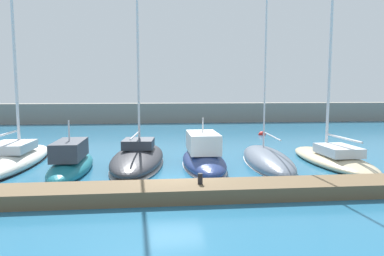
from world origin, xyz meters
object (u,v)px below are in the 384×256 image
motorboat_teal_second (71,163)px  motorboat_navy_fourth (203,156)px  sailboat_charcoal_third (138,157)px  dock_bollard (200,179)px  sailboat_ivory_nearest (12,158)px  sailboat_slate_fifth (267,160)px  mooring_buoy_red (262,135)px  sailboat_sand_sixth (332,157)px

motorboat_teal_second → motorboat_navy_fourth: bearing=-85.7°
sailboat_charcoal_third → dock_bollard: (2.85, -6.87, 0.35)m
motorboat_teal_second → sailboat_ivory_nearest: bearing=62.7°
sailboat_slate_fifth → dock_bollard: sailboat_slate_fifth is taller
mooring_buoy_red → sailboat_slate_fifth: bearing=-106.1°
motorboat_teal_second → mooring_buoy_red: bearing=-47.6°
sailboat_slate_fifth → sailboat_sand_sixth: bearing=-87.1°
sailboat_ivory_nearest → dock_bollard: (10.13, -7.16, 0.33)m
motorboat_navy_fourth → sailboat_sand_sixth: sailboat_sand_sixth is taller
sailboat_slate_fifth → dock_bollard: size_ratio=32.81×
motorboat_teal_second → sailboat_slate_fifth: 11.10m
motorboat_teal_second → motorboat_navy_fourth: motorboat_teal_second is taller
dock_bollard → sailboat_ivory_nearest: bearing=144.7°
sailboat_ivory_nearest → motorboat_navy_fourth: (11.06, -1.25, 0.10)m
sailboat_sand_sixth → dock_bollard: sailboat_sand_sixth is taller
sailboat_sand_sixth → dock_bollard: size_ratio=32.39×
mooring_buoy_red → motorboat_navy_fourth: bearing=-119.8°
motorboat_navy_fourth → sailboat_slate_fifth: (3.82, 0.07, -0.30)m
sailboat_slate_fifth → sailboat_sand_sixth: 3.99m
sailboat_slate_fifth → mooring_buoy_red: sailboat_slate_fifth is taller
sailboat_charcoal_third → sailboat_ivory_nearest: bearing=92.1°
sailboat_sand_sixth → motorboat_teal_second: bearing=91.7°
sailboat_slate_fifth → sailboat_sand_sixth: sailboat_slate_fifth is taller
sailboat_sand_sixth → mooring_buoy_red: bearing=0.0°
sailboat_ivory_nearest → motorboat_teal_second: 4.25m
sailboat_ivory_nearest → motorboat_teal_second: (3.80, -1.90, 0.02)m
motorboat_teal_second → sailboat_charcoal_third: bearing=-66.0°
sailboat_charcoal_third → mooring_buoy_red: size_ratio=23.04×
dock_bollard → motorboat_teal_second: bearing=140.2°
mooring_buoy_red → sailboat_sand_sixth: bearing=-89.4°
motorboat_teal_second → motorboat_navy_fourth: size_ratio=0.95×
motorboat_navy_fourth → sailboat_slate_fifth: 3.83m
sailboat_ivory_nearest → mooring_buoy_red: (18.71, 12.12, -0.46)m
sailboat_charcoal_third → motorboat_navy_fourth: (3.78, -0.96, 0.12)m
sailboat_ivory_nearest → sailboat_sand_sixth: size_ratio=1.57×
sailboat_sand_sixth → mooring_buoy_red: size_ratio=19.89×
sailboat_slate_fifth → dock_bollard: (-4.75, -5.98, 0.53)m
motorboat_teal_second → motorboat_navy_fourth: 7.28m
sailboat_sand_sixth → sailboat_charcoal_third: bearing=84.5°
motorboat_navy_fourth → sailboat_sand_sixth: 7.81m
motorboat_navy_fourth → mooring_buoy_red: size_ratio=9.99×
motorboat_teal_second → sailboat_charcoal_third: 3.83m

